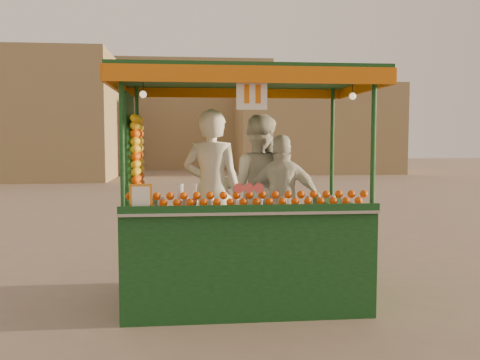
{
  "coord_description": "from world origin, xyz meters",
  "views": [
    {
      "loc": [
        -0.42,
        -5.96,
        1.9
      ],
      "look_at": [
        0.2,
        0.1,
        1.42
      ],
      "focal_mm": 38.65,
      "sensor_mm": 36.0,
      "label": 1
    }
  ],
  "objects": [
    {
      "name": "vendor_left",
      "position": [
        -0.13,
        0.25,
        1.28
      ],
      "size": [
        0.82,
        0.67,
        1.95
      ],
      "rotation": [
        0.0,
        0.0,
        2.82
      ],
      "color": "white",
      "rests_on": "ground"
    },
    {
      "name": "vendor_middle",
      "position": [
        0.48,
        0.62,
        1.26
      ],
      "size": [
        1.07,
        0.92,
        1.91
      ],
      "rotation": [
        0.0,
        0.0,
        2.91
      ],
      "color": "silver",
      "rests_on": "ground"
    },
    {
      "name": "building_right",
      "position": [
        7.0,
        24.0,
        2.5
      ],
      "size": [
        9.0,
        6.0,
        5.0
      ],
      "primitive_type": "cube",
      "color": "#886F4D",
      "rests_on": "ground"
    },
    {
      "name": "building_left",
      "position": [
        -9.0,
        20.0,
        3.0
      ],
      "size": [
        10.0,
        6.0,
        6.0
      ],
      "primitive_type": "cube",
      "color": "#886F4D",
      "rests_on": "ground"
    },
    {
      "name": "building_center",
      "position": [
        -2.0,
        30.0,
        3.5
      ],
      "size": [
        14.0,
        7.0,
        7.0
      ],
      "primitive_type": "cube",
      "color": "#886F4D",
      "rests_on": "ground"
    },
    {
      "name": "ground",
      "position": [
        0.0,
        0.0,
        0.0
      ],
      "size": [
        90.0,
        90.0,
        0.0
      ],
      "primitive_type": "plane",
      "color": "#755F53",
      "rests_on": "ground"
    },
    {
      "name": "vendor_right",
      "position": [
        0.76,
        0.34,
        1.14
      ],
      "size": [
        1.03,
        0.6,
        1.65
      ],
      "rotation": [
        0.0,
        0.0,
        2.93
      ],
      "color": "silver",
      "rests_on": "ground"
    },
    {
      "name": "juice_cart",
      "position": [
        0.15,
        -0.08,
        0.86
      ],
      "size": [
        2.93,
        1.9,
        2.66
      ],
      "color": "#0F3815",
      "rests_on": "ground"
    }
  ]
}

